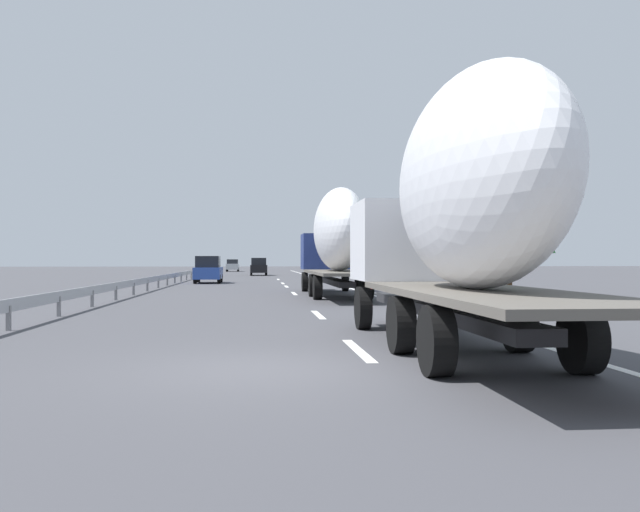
# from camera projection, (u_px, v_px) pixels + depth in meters

# --- Properties ---
(ground_plane) EXTENTS (260.00, 260.00, 0.00)m
(ground_plane) POSITION_uv_depth(u_px,v_px,m) (258.00, 283.00, 50.19)
(ground_plane) COLOR #424247
(lane_stripe_0) EXTENTS (3.20, 0.20, 0.01)m
(lane_stripe_0) POSITION_uv_depth(u_px,v_px,m) (358.00, 350.00, 12.53)
(lane_stripe_0) COLOR white
(lane_stripe_0) RESTS_ON ground_plane
(lane_stripe_1) EXTENTS (3.20, 0.20, 0.01)m
(lane_stripe_1) POSITION_uv_depth(u_px,v_px,m) (318.00, 315.00, 20.65)
(lane_stripe_1) COLOR white
(lane_stripe_1) RESTS_ON ground_plane
(lane_stripe_2) EXTENTS (3.20, 0.20, 0.01)m
(lane_stripe_2) POSITION_uv_depth(u_px,v_px,m) (294.00, 293.00, 33.82)
(lane_stripe_2) COLOR white
(lane_stripe_2) RESTS_ON ground_plane
(lane_stripe_3) EXTENTS (3.20, 0.20, 0.01)m
(lane_stripe_3) POSITION_uv_depth(u_px,v_px,m) (286.00, 286.00, 42.78)
(lane_stripe_3) COLOR white
(lane_stripe_3) RESTS_ON ground_plane
(lane_stripe_4) EXTENTS (3.20, 0.20, 0.01)m
(lane_stripe_4) POSITION_uv_depth(u_px,v_px,m) (283.00, 283.00, 48.67)
(lane_stripe_4) COLOR white
(lane_stripe_4) RESTS_ON ground_plane
(lane_stripe_5) EXTENTS (3.20, 0.20, 0.01)m
(lane_stripe_5) POSITION_uv_depth(u_px,v_px,m) (278.00, 279.00, 58.67)
(lane_stripe_5) COLOR white
(lane_stripe_5) RESTS_ON ground_plane
(edge_line_right) EXTENTS (110.00, 0.20, 0.01)m
(edge_line_right) POSITION_uv_depth(u_px,v_px,m) (324.00, 280.00, 55.68)
(edge_line_right) COLOR white
(edge_line_right) RESTS_ON ground_plane
(truck_lead) EXTENTS (14.22, 2.55, 4.93)m
(truck_lead) POSITION_uv_depth(u_px,v_px,m) (336.00, 237.00, 31.07)
(truck_lead) COLOR navy
(truck_lead) RESTS_ON ground_plane
(truck_trailing) EXTENTS (12.10, 2.55, 4.89)m
(truck_trailing) POSITION_uv_depth(u_px,v_px,m) (459.00, 205.00, 12.26)
(truck_trailing) COLOR silver
(truck_trailing) RESTS_ON ground_plane
(car_black_suv) EXTENTS (4.77, 1.85, 1.94)m
(car_black_suv) POSITION_uv_depth(u_px,v_px,m) (259.00, 267.00, 74.02)
(car_black_suv) COLOR black
(car_black_suv) RESTS_ON ground_plane
(car_silver_hatch) EXTENTS (4.25, 1.84, 1.81)m
(car_silver_hatch) POSITION_uv_depth(u_px,v_px,m) (233.00, 265.00, 99.36)
(car_silver_hatch) COLOR #ADB2B7
(car_silver_hatch) RESTS_ON ground_plane
(car_blue_sedan) EXTENTS (4.67, 1.92, 1.99)m
(car_blue_sedan) POSITION_uv_depth(u_px,v_px,m) (208.00, 270.00, 49.22)
(car_blue_sedan) COLOR #28479E
(car_blue_sedan) RESTS_ON ground_plane
(road_sign) EXTENTS (0.10, 0.90, 3.18)m
(road_sign) POSITION_uv_depth(u_px,v_px,m) (342.00, 254.00, 53.70)
(road_sign) COLOR gray
(road_sign) RESTS_ON ground_plane
(tree_0) EXTENTS (3.47, 3.47, 6.04)m
(tree_0) POSITION_uv_depth(u_px,v_px,m) (509.00, 201.00, 26.15)
(tree_0) COLOR #472D19
(tree_0) RESTS_ON ground_plane
(tree_1) EXTENTS (3.16, 3.16, 5.26)m
(tree_1) POSITION_uv_depth(u_px,v_px,m) (360.00, 246.00, 77.59)
(tree_1) COLOR #472D19
(tree_1) RESTS_ON ground_plane
(tree_2) EXTENTS (3.64, 3.64, 5.58)m
(tree_2) POSITION_uv_depth(u_px,v_px,m) (377.00, 242.00, 74.65)
(tree_2) COLOR #472D19
(tree_2) RESTS_ON ground_plane
(tree_3) EXTENTS (3.03, 3.03, 6.33)m
(tree_3) POSITION_uv_depth(u_px,v_px,m) (375.00, 235.00, 62.26)
(tree_3) COLOR #472D19
(tree_3) RESTS_ON ground_plane
(guardrail_median) EXTENTS (94.00, 0.10, 0.76)m
(guardrail_median) POSITION_uv_depth(u_px,v_px,m) (181.00, 274.00, 52.61)
(guardrail_median) COLOR #9EA0A5
(guardrail_median) RESTS_ON ground_plane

